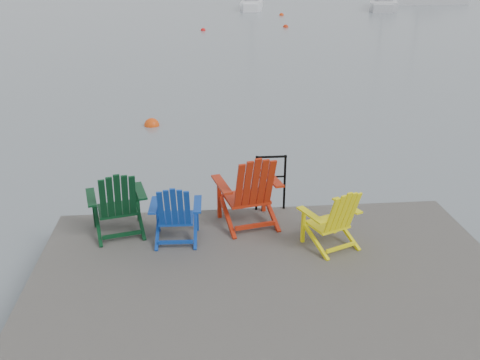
{
  "coord_description": "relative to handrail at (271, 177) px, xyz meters",
  "views": [
    {
      "loc": [
        -0.87,
        -4.69,
        4.08
      ],
      "look_at": [
        -0.19,
        2.84,
        0.85
      ],
      "focal_mm": 38.0,
      "sensor_mm": 36.0,
      "label": 1
    }
  ],
  "objects": [
    {
      "name": "ground",
      "position": [
        -0.25,
        -2.45,
        -1.04
      ],
      "size": [
        400.0,
        400.0,
        0.0
      ],
      "primitive_type": "plane",
      "color": "slate",
      "rests_on": "ground"
    },
    {
      "name": "dock",
      "position": [
        -0.25,
        -2.45,
        -0.69
      ],
      "size": [
        6.0,
        5.0,
        1.4
      ],
      "color": "#2F2C2A",
      "rests_on": "ground"
    },
    {
      "name": "buoy_d",
      "position": [
        6.47,
        37.55,
        -1.04
      ],
      "size": [
        0.4,
        0.4,
        0.4
      ],
      "primitive_type": "sphere",
      "color": "red",
      "rests_on": "ground"
    },
    {
      "name": "sailboat_near",
      "position": [
        4.75,
        44.66,
        -0.69
      ],
      "size": [
        2.98,
        7.53,
        10.26
      ],
      "rotation": [
        0.0,
        0.0,
        -0.15
      ],
      "color": "white",
      "rests_on": "ground"
    },
    {
      "name": "buoy_a",
      "position": [
        -2.33,
        6.35,
        -1.04
      ],
      "size": [
        0.41,
        0.41,
        0.41
      ],
      "primitive_type": "sphere",
      "color": "#F0490E",
      "rests_on": "ground"
    },
    {
      "name": "buoy_c",
      "position": [
        5.31,
        28.86,
        -1.04
      ],
      "size": [
        0.38,
        0.38,
        0.38
      ],
      "primitive_type": "sphere",
      "color": "red",
      "rests_on": "ground"
    },
    {
      "name": "sailboat_mid",
      "position": [
        17.63,
        43.94,
        -0.69
      ],
      "size": [
        5.52,
        9.73,
        12.92
      ],
      "rotation": [
        0.0,
        0.0,
        -0.35
      ],
      "color": "silver",
      "rests_on": "ground"
    },
    {
      "name": "handrail",
      "position": [
        0.0,
        0.0,
        0.0
      ],
      "size": [
        0.48,
        0.04,
        0.9
      ],
      "color": "black",
      "rests_on": "dock"
    },
    {
      "name": "chair_red",
      "position": [
        -0.38,
        -0.5,
        0.03
      ],
      "size": [
        1.03,
        0.98,
        1.14
      ],
      "rotation": [
        0.0,
        0.0,
        0.22
      ],
      "color": "#AD230C",
      "rests_on": "dock"
    },
    {
      "name": "buoy_b",
      "position": [
        -0.43,
        27.55,
        -1.04
      ],
      "size": [
        0.32,
        0.32,
        0.32
      ],
      "primitive_type": "sphere",
      "color": "red",
      "rests_on": "ground"
    },
    {
      "name": "chair_green",
      "position": [
        -2.26,
        -0.6,
        -0.03
      ],
      "size": [
        0.92,
        0.87,
        1.01
      ],
      "rotation": [
        0.0,
        0.0,
        0.24
      ],
      "color": "black",
      "rests_on": "dock"
    },
    {
      "name": "sailboat_far",
      "position": [
        23.8,
        48.65,
        -0.69
      ],
      "size": [
        8.35,
        2.31,
        11.5
      ],
      "rotation": [
        0.0,
        0.0,
        1.55
      ],
      "color": "#BCBDC1",
      "rests_on": "ground"
    },
    {
      "name": "chair_yellow",
      "position": [
        0.67,
        -1.22,
        -0.09
      ],
      "size": [
        0.86,
        0.83,
        0.89
      ],
      "rotation": [
        0.0,
        0.0,
        0.4
      ],
      "color": "#FFF10E",
      "rests_on": "dock"
    },
    {
      "name": "chair_blue",
      "position": [
        -1.44,
        -0.87,
        -0.09
      ],
      "size": [
        0.73,
        0.68,
        0.89
      ],
      "rotation": [
        0.0,
        0.0,
        -0.04
      ],
      "color": "#0F399D",
      "rests_on": "dock"
    }
  ]
}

